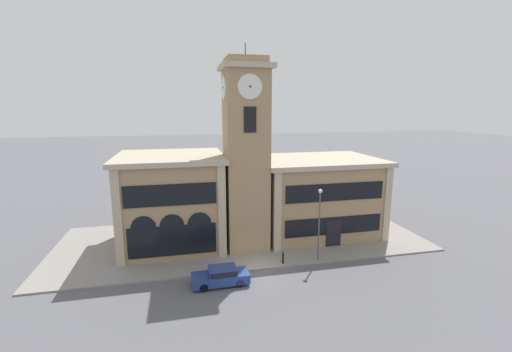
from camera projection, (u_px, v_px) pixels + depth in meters
name	position (u px, v px, depth m)	size (l,w,h in m)	color
ground_plane	(258.00, 271.00, 28.65)	(300.00, 300.00, 0.00)	#56565B
sidewalk_kerb	(243.00, 239.00, 35.44)	(36.52, 14.25, 0.15)	gray
clock_tower	(246.00, 157.00, 31.77)	(4.53, 4.53, 18.96)	#9E7F5B
town_hall_left_wing	(172.00, 200.00, 33.60)	(10.12, 9.75, 8.99)	#9E7F5B
town_hall_right_wing	(316.00, 195.00, 36.99)	(12.74, 9.75, 8.17)	#9E7F5B
parked_car_near	(221.00, 276.00, 26.30)	(4.41, 1.84, 1.39)	navy
street_lamp	(319.00, 215.00, 29.54)	(0.36, 0.36, 6.47)	#4C4C51
bollard	(283.00, 258.00, 29.59)	(0.18, 0.18, 1.06)	black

